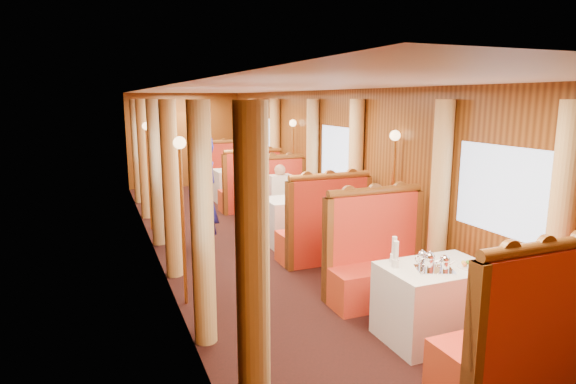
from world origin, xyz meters
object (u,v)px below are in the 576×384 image
table_near (435,302)px  table_far (238,186)px  banquette_mid_aft (275,205)px  teapot_left (429,263)px  banquette_near_fwd (518,346)px  teapot_right (445,265)px  fruit_plate (469,266)px  teapot_back (422,260)px  banquette_near_aft (379,265)px  steward (203,196)px  banquette_far_fwd (251,191)px  banquette_mid_fwd (324,233)px  passenger (281,191)px  banquette_far_aft (227,177)px  tea_tray (434,270)px  table_mid (297,220)px  rose_vase_far (238,162)px  rose_vase_mid (296,188)px

table_near → table_far: same height
banquette_mid_aft → table_near: bearing=-90.0°
table_far → teapot_left: 7.08m
banquette_mid_aft → table_far: size_ratio=1.28×
banquette_near_fwd → teapot_right: size_ratio=8.71×
teapot_right → fruit_plate: teapot_right is taller
teapot_back → fruit_plate: (0.39, -0.22, -0.04)m
banquette_near_aft → teapot_left: bearing=-98.0°
banquette_mid_aft → teapot_right: banquette_mid_aft is taller
teapot_right → teapot_back: teapot_right is taller
teapot_right → steward: steward is taller
banquette_mid_aft → fruit_plate: 4.68m
table_near → banquette_far_fwd: bearing=90.0°
banquette_mid_fwd → banquette_far_fwd: (0.00, 3.50, 0.00)m
passenger → teapot_left: bearing=-92.0°
banquette_far_aft → tea_tray: size_ratio=3.94×
fruit_plate → table_near: bearing=151.0°
table_mid → tea_tray: 3.61m
banquette_mid_fwd → teapot_left: size_ratio=7.89×
table_mid → banquette_mid_fwd: size_ratio=0.78×
table_mid → banquette_mid_aft: banquette_mid_aft is taller
banquette_near_aft → steward: steward is taller
banquette_mid_fwd → tea_tray: banquette_mid_fwd is taller
fruit_plate → table_mid: bearing=94.1°
table_far → teapot_back: 6.94m
teapot_back → table_far: bearing=92.1°
banquette_far_aft → banquette_mid_aft: bearing=-90.0°
table_far → tea_tray: tea_tray is taller
fruit_plate → rose_vase_far: (-0.25, 7.17, 0.16)m
tea_tray → teapot_back: bearing=99.1°
teapot_back → banquette_far_aft: bearing=92.3°
table_mid → table_far: same height
table_far → steward: steward is taller
rose_vase_mid → rose_vase_far: size_ratio=1.00×
banquette_mid_aft → teapot_left: size_ratio=7.89×
banquette_near_fwd → banquette_mid_aft: bearing=90.0°
fruit_plate → passenger: (-0.26, 4.39, -0.03)m
table_near → tea_tray: 0.41m
banquette_near_fwd → banquette_near_aft: bearing=90.0°
banquette_far_fwd → rose_vase_far: banquette_far_fwd is taller
table_near → table_mid: size_ratio=1.00×
banquette_mid_aft → steward: (-1.56, -1.05, 0.48)m
banquette_mid_aft → tea_tray: (-0.10, -4.60, 0.33)m
table_mid → teapot_back: bearing=-92.2°
banquette_far_fwd → teapot_left: (-0.15, -6.05, 0.40)m
banquette_near_fwd → rose_vase_far: banquette_near_fwd is taller
teapot_back → passenger: bearing=91.4°
banquette_near_fwd → table_near: bearing=90.0°
teapot_left → table_mid: bearing=110.7°
table_near → teapot_left: bearing=-157.1°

